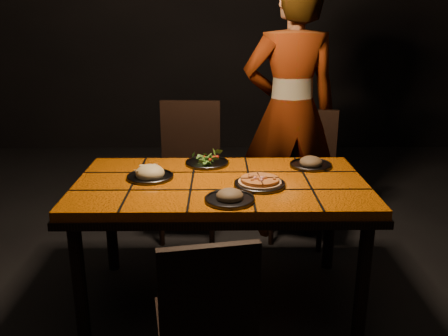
{
  "coord_description": "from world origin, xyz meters",
  "views": [
    {
      "loc": [
        -0.01,
        -2.49,
        1.61
      ],
      "look_at": [
        0.02,
        0.01,
        0.82
      ],
      "focal_mm": 38.0,
      "sensor_mm": 36.0,
      "label": 1
    }
  ],
  "objects_px": {
    "plate_pasta": "(150,174)",
    "dining_table": "(221,194)",
    "chair_near": "(206,317)",
    "plate_pizza": "(260,183)",
    "chair_far_left": "(190,160)",
    "chair_far_right": "(304,166)",
    "diner": "(290,112)"
  },
  "relations": [
    {
      "from": "plate_pizza",
      "to": "plate_pasta",
      "type": "distance_m",
      "value": 0.62
    },
    {
      "from": "chair_near",
      "to": "plate_pizza",
      "type": "xyz_separation_m",
      "value": [
        0.27,
        0.78,
        0.29
      ]
    },
    {
      "from": "chair_far_right",
      "to": "plate_pizza",
      "type": "xyz_separation_m",
      "value": [
        -0.42,
        -0.99,
        0.21
      ]
    },
    {
      "from": "plate_pizza",
      "to": "plate_pasta",
      "type": "relative_size",
      "value": 1.06
    },
    {
      "from": "chair_near",
      "to": "chair_far_left",
      "type": "height_order",
      "value": "chair_far_left"
    },
    {
      "from": "dining_table",
      "to": "plate_pasta",
      "type": "distance_m",
      "value": 0.41
    },
    {
      "from": "plate_pizza",
      "to": "chair_far_right",
      "type": "bearing_deg",
      "value": 66.89
    },
    {
      "from": "chair_far_right",
      "to": "plate_pasta",
      "type": "bearing_deg",
      "value": -120.1
    },
    {
      "from": "dining_table",
      "to": "plate_pizza",
      "type": "distance_m",
      "value": 0.25
    },
    {
      "from": "chair_far_left",
      "to": "chair_near",
      "type": "bearing_deg",
      "value": -81.72
    },
    {
      "from": "diner",
      "to": "dining_table",
      "type": "bearing_deg",
      "value": 56.0
    },
    {
      "from": "chair_far_right",
      "to": "diner",
      "type": "height_order",
      "value": "diner"
    },
    {
      "from": "chair_far_left",
      "to": "plate_pasta",
      "type": "height_order",
      "value": "chair_far_left"
    },
    {
      "from": "chair_near",
      "to": "chair_far_left",
      "type": "xyz_separation_m",
      "value": [
        -0.17,
        1.86,
        0.1
      ]
    },
    {
      "from": "chair_far_right",
      "to": "diner",
      "type": "relative_size",
      "value": 0.5
    },
    {
      "from": "chair_near",
      "to": "chair_far_left",
      "type": "bearing_deg",
      "value": -95.34
    },
    {
      "from": "plate_pasta",
      "to": "dining_table",
      "type": "bearing_deg",
      "value": -6.52
    },
    {
      "from": "chair_near",
      "to": "plate_pizza",
      "type": "distance_m",
      "value": 0.88
    },
    {
      "from": "chair_near",
      "to": "chair_far_right",
      "type": "relative_size",
      "value": 0.87
    },
    {
      "from": "chair_far_right",
      "to": "plate_pizza",
      "type": "bearing_deg",
      "value": -93.02
    },
    {
      "from": "chair_near",
      "to": "plate_pizza",
      "type": "relative_size",
      "value": 3.01
    },
    {
      "from": "diner",
      "to": "plate_pasta",
      "type": "relative_size",
      "value": 7.29
    },
    {
      "from": "chair_far_left",
      "to": "chair_far_right",
      "type": "distance_m",
      "value": 0.87
    },
    {
      "from": "dining_table",
      "to": "chair_far_right",
      "type": "height_order",
      "value": "chair_far_right"
    },
    {
      "from": "chair_far_right",
      "to": "dining_table",
      "type": "bearing_deg",
      "value": -104.88
    },
    {
      "from": "dining_table",
      "to": "chair_far_right",
      "type": "relative_size",
      "value": 1.68
    },
    {
      "from": "chair_near",
      "to": "plate_pasta",
      "type": "height_order",
      "value": "chair_near"
    },
    {
      "from": "dining_table",
      "to": "chair_near",
      "type": "bearing_deg",
      "value": -94.21
    },
    {
      "from": "chair_far_right",
      "to": "plate_pasta",
      "type": "height_order",
      "value": "chair_far_right"
    },
    {
      "from": "chair_far_left",
      "to": "diner",
      "type": "bearing_deg",
      "value": -0.98
    },
    {
      "from": "chair_near",
      "to": "chair_far_left",
      "type": "distance_m",
      "value": 1.87
    },
    {
      "from": "chair_near",
      "to": "chair_far_right",
      "type": "distance_m",
      "value": 1.91
    }
  ]
}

